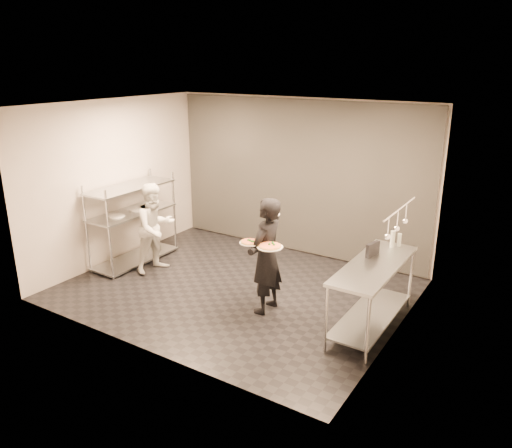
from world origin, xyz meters
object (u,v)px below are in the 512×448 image
Objects in this scene: chef at (155,228)px; bottle_clear at (399,240)px; prep_counter at (373,285)px; waiter at (266,256)px; pizza_plate_far at (270,246)px; salad_plate at (271,213)px; pizza_plate_near at (250,242)px; pass_rack at (133,220)px; pos_monitor at (373,249)px; bottle_green at (393,239)px; bottle_dark at (393,237)px.

bottle_clear is (3.80, 0.88, 0.26)m from chef.
prep_counter is 1.48m from waiter.
waiter is 4.78× the size of pizza_plate_far.
chef is 2.26m from salad_plate.
pass_rack is at bearing 169.04° from pizza_plate_near.
pos_monitor is at bearing -72.57° from chef.
chef is 2.52m from pizza_plate_far.
prep_counter is 1.43m from pizza_plate_far.
chef is 3.82m from bottle_green.
pass_rack reaches higher than pizza_plate_far.
chef is 3.63m from pos_monitor.
bottle_dark reaches higher than pizza_plate_near.
bottle_green is (0.12, 0.47, 0.02)m from pos_monitor.
chef reaches higher than bottle_dark.
bottle_clear is at bearing 84.45° from pos_monitor.
pizza_plate_near is at bearing -140.94° from bottle_green.
pos_monitor is (-0.12, 0.24, 0.39)m from prep_counter.
pass_rack is at bearing 95.21° from chef.
salad_plate reaches higher than pos_monitor.
bottle_green is at bearing 90.34° from prep_counter.
prep_counter is 1.19× the size of chef.
waiter reaches higher than pizza_plate_far.
bottle_dark is at bearing 46.63° from pizza_plate_far.
pass_rack reaches higher than pos_monitor.
pizza_plate_near is (-1.55, -0.54, 0.45)m from prep_counter.
salad_plate is at bearing -152.50° from bottle_dark.
prep_counter is 7.94× the size of bottle_dark.
bottle_clear reaches higher than prep_counter.
chef is 8.20× the size of bottle_clear.
bottle_green is 1.04× the size of bottle_dark.
waiter is at bearing 132.30° from pizza_plate_far.
waiter reaches higher than bottle_clear.
bottle_clear is (0.07, 0.09, -0.03)m from bottle_green.
salad_plate is 1.37× the size of bottle_clear.
chef is at bearing 168.00° from pizza_plate_near.
pizza_plate_near is (2.78, -0.54, 0.31)m from pass_rack.
chef is 6.65× the size of bottle_dark.
prep_counter is at bearing -94.68° from bottle_clear.
waiter is 0.63m from salad_plate.
salad_plate is at bearing 119.77° from pizza_plate_far.
waiter is 1.80m from bottle_dark.
bottle_clear is 0.81× the size of bottle_dark.
prep_counter is 0.90m from bottle_dark.
prep_counter is (4.33, 0.00, -0.14)m from pass_rack.
salad_plate is 0.97× the size of pos_monitor.
waiter reaches higher than prep_counter.
bottle_dark is at bearing 92.15° from prep_counter.
pizza_plate_far is (2.47, -0.42, 0.31)m from chef.
waiter is at bearing -167.36° from prep_counter.
bottle_clear is at bearing 44.49° from pizza_plate_far.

